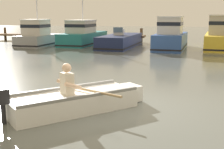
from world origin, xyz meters
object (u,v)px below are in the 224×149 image
at_px(moored_boat_teal, 83,35).
at_px(moored_boat_blue, 171,37).
at_px(moored_boat_grey, 38,36).
at_px(moored_boat_navy, 121,41).
at_px(moored_boat_yellow, 220,36).
at_px(rowboat_with_person, 76,100).

height_order(moored_boat_teal, moored_boat_blue, moored_boat_teal).
xyz_separation_m(moored_boat_grey, moored_boat_navy, (6.49, 0.37, -0.32)).
bearing_deg(moored_boat_grey, moored_boat_yellow, 4.49).
xyz_separation_m(moored_boat_navy, moored_boat_blue, (3.70, -0.72, 0.42)).
distance_m(moored_boat_grey, moored_boat_blue, 10.19).
relative_size(rowboat_with_person, moored_boat_teal, 0.50).
xyz_separation_m(moored_boat_grey, moored_boat_teal, (3.21, 1.45, -0.00)).
bearing_deg(moored_boat_grey, moored_boat_navy, 3.30).
relative_size(moored_boat_blue, moored_boat_yellow, 0.80).
relative_size(moored_boat_navy, moored_boat_blue, 1.17).
xyz_separation_m(moored_boat_teal, moored_boat_blue, (6.98, -1.79, 0.10)).
bearing_deg(moored_boat_blue, moored_boat_navy, 168.98).
height_order(moored_boat_grey, moored_boat_yellow, moored_boat_grey).
bearing_deg(moored_boat_navy, moored_boat_grey, -176.70).
bearing_deg(rowboat_with_person, moored_boat_navy, 97.42).
bearing_deg(moored_boat_yellow, moored_boat_navy, -174.43).
height_order(rowboat_with_person, moored_boat_teal, moored_boat_teal).
height_order(rowboat_with_person, moored_boat_grey, moored_boat_grey).
bearing_deg(rowboat_with_person, moored_boat_yellow, 72.57).
bearing_deg(moored_boat_yellow, moored_boat_teal, 177.89).
distance_m(moored_boat_blue, moored_boat_yellow, 3.68).
bearing_deg(moored_boat_navy, moored_boat_blue, -11.02).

